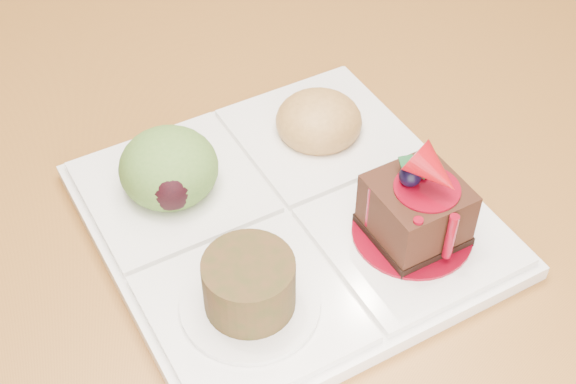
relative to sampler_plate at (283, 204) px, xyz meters
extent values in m
plane|color=#4F3116|center=(0.07, 0.71, -0.77)|extent=(6.00, 6.00, 0.00)
cylinder|color=black|center=(-0.33, 0.75, -0.58)|extent=(0.03, 0.03, 0.38)
cylinder|color=black|center=(-0.34, 0.43, -0.58)|extent=(0.03, 0.03, 0.38)
cylinder|color=black|center=(0.79, 1.04, -0.56)|extent=(0.04, 0.04, 0.42)
cube|color=white|center=(0.00, 0.00, -0.01)|extent=(0.34, 0.34, 0.01)
cube|color=white|center=(0.08, -0.04, -0.01)|extent=(0.16, 0.16, 0.01)
cube|color=white|center=(-0.04, -0.08, -0.01)|extent=(0.16, 0.16, 0.01)
cube|color=white|center=(-0.08, 0.04, -0.01)|extent=(0.16, 0.16, 0.01)
cube|color=white|center=(0.04, 0.08, -0.01)|extent=(0.16, 0.16, 0.01)
cylinder|color=maroon|center=(0.08, -0.04, 0.00)|extent=(0.09, 0.09, 0.00)
cube|color=black|center=(0.08, -0.04, 0.00)|extent=(0.08, 0.08, 0.01)
cube|color=#34150E|center=(0.08, -0.04, 0.02)|extent=(0.07, 0.07, 0.04)
cylinder|color=maroon|center=(0.08, -0.04, 0.04)|extent=(0.04, 0.04, 0.00)
sphere|color=black|center=(0.08, -0.04, 0.05)|extent=(0.02, 0.02, 0.02)
cone|color=#AD0B12|center=(0.09, -0.05, 0.06)|extent=(0.05, 0.05, 0.04)
cube|color=#134E20|center=(0.09, -0.03, 0.05)|extent=(0.02, 0.02, 0.01)
cube|color=#134E20|center=(0.08, -0.03, 0.05)|extent=(0.01, 0.02, 0.01)
cylinder|color=maroon|center=(0.07, -0.07, 0.02)|extent=(0.01, 0.01, 0.04)
cylinder|color=maroon|center=(0.10, -0.07, 0.02)|extent=(0.01, 0.01, 0.04)
cylinder|color=maroon|center=(0.05, -0.04, 0.02)|extent=(0.01, 0.01, 0.04)
cylinder|color=white|center=(-0.04, -0.08, 0.00)|extent=(0.09, 0.09, 0.00)
cylinder|color=#4C2915|center=(-0.04, -0.08, 0.02)|extent=(0.06, 0.06, 0.04)
cylinder|color=#3F180D|center=(-0.04, -0.08, 0.03)|extent=(0.05, 0.05, 0.00)
ellipsoid|color=#5A8134|center=(-0.08, 0.04, 0.01)|extent=(0.07, 0.07, 0.05)
ellipsoid|color=black|center=(-0.08, 0.01, 0.02)|extent=(0.04, 0.03, 0.03)
ellipsoid|color=#BE8A44|center=(0.04, 0.08, 0.01)|extent=(0.07, 0.07, 0.04)
cube|color=#CC3F0E|center=(0.06, 0.08, 0.01)|extent=(0.02, 0.02, 0.01)
cube|color=#3F7218|center=(0.04, 0.10, 0.01)|extent=(0.02, 0.02, 0.02)
cube|color=#CC3F0E|center=(0.03, 0.08, 0.01)|extent=(0.02, 0.02, 0.01)
cube|color=#3F7218|center=(0.03, 0.06, 0.01)|extent=(0.02, 0.02, 0.01)
cube|color=#CC3F0E|center=(0.05, 0.07, 0.01)|extent=(0.02, 0.02, 0.02)
camera|label=1|loc=(-0.07, -0.40, 0.42)|focal=50.00mm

